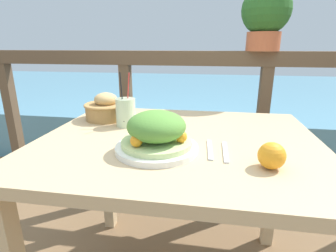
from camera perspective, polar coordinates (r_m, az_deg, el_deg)
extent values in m
cube|color=tan|center=(1.05, 2.29, -3.53)|extent=(1.09, 0.90, 0.04)
cube|color=tan|center=(1.67, -13.05, -10.16)|extent=(0.06, 0.06, 0.73)
cube|color=tan|center=(1.60, 21.81, -12.30)|extent=(0.06, 0.06, 0.73)
cube|color=brown|center=(1.72, 5.57, 14.48)|extent=(2.80, 0.08, 0.09)
cube|color=brown|center=(2.35, -30.34, -0.59)|extent=(0.07, 0.07, 1.00)
cube|color=brown|center=(1.91, -8.68, -2.04)|extent=(0.07, 0.07, 1.00)
cube|color=brown|center=(1.85, 19.27, -3.46)|extent=(0.07, 0.07, 1.00)
cube|color=#568EA8|center=(4.31, 7.58, 5.19)|extent=(12.00, 4.00, 0.46)
cylinder|color=white|center=(0.91, -2.46, -4.80)|extent=(0.29, 0.29, 0.02)
cylinder|color=#C6DB8E|center=(0.90, -2.48, -3.68)|extent=(0.24, 0.24, 0.02)
ellipsoid|color=#568E38|center=(0.88, -2.53, 0.00)|extent=(0.20, 0.20, 0.10)
sphere|color=orange|center=(0.87, 2.88, -2.35)|extent=(0.04, 0.04, 0.04)
sphere|color=orange|center=(0.97, -2.65, -0.29)|extent=(0.04, 0.04, 0.04)
sphere|color=orange|center=(0.84, -6.90, -3.23)|extent=(0.04, 0.04, 0.04)
cylinder|color=beige|center=(1.18, -9.18, 2.95)|extent=(0.09, 0.09, 0.12)
cylinder|color=black|center=(1.17, -9.99, 6.28)|extent=(0.04, 0.08, 0.21)
cylinder|color=red|center=(1.17, -8.72, 6.47)|extent=(0.05, 0.07, 0.21)
cylinder|color=#AD7F47|center=(1.32, -13.23, 3.11)|extent=(0.20, 0.20, 0.08)
torus|color=#AD7F47|center=(1.31, -13.33, 4.55)|extent=(0.21, 0.21, 0.01)
ellipsoid|color=tan|center=(1.31, -13.41, 5.66)|extent=(0.11, 0.11, 0.07)
cylinder|color=#B75B38|center=(1.74, 19.97, 16.89)|extent=(0.20, 0.20, 0.11)
sphere|color=#285B23|center=(1.75, 20.60, 22.59)|extent=(0.28, 0.28, 0.28)
cube|color=silver|center=(0.93, 9.11, -5.03)|extent=(0.02, 0.18, 0.00)
cube|color=silver|center=(0.92, 12.37, -5.48)|extent=(0.02, 0.18, 0.00)
sphere|color=orange|center=(0.83, 21.64, -6.03)|extent=(0.08, 0.08, 0.08)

